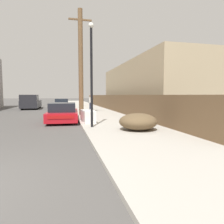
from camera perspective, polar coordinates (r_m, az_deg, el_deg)
The scene contains 11 objects.
sidewalk_curb at distance 27.48m, azimuth -7.31°, elevation 1.35°, with size 4.20×63.00×0.12m, color #ADA89E.
discarded_fridge at distance 11.94m, azimuth -6.90°, elevation -1.13°, with size 0.77×1.69×0.73m.
parked_sports_car_red at distance 13.34m, azimuth -13.79°, elevation -0.24°, with size 2.07×4.55×1.22m.
car_parked_mid at distance 24.90m, azimuth -14.30°, elevation 2.15°, with size 1.88×4.55×1.29m.
pickup_truck at distance 26.66m, azimuth -22.20°, elevation 2.68°, with size 2.03×5.46×1.76m.
utility_pole at distance 16.52m, azimuth -8.93°, elevation 13.96°, with size 1.80×0.37×8.30m.
street_lamp at distance 10.03m, azimuth -5.89°, elevation 12.40°, with size 0.26×0.26×5.06m.
brush_pile at distance 9.21m, azimuth 7.46°, elevation -2.73°, with size 1.75×1.73×0.77m.
wooden_fence at distance 22.76m, azimuth -1.04°, elevation 2.85°, with size 0.08×34.42×1.60m, color brown.
building_right_house at distance 21.79m, azimuth 10.80°, elevation 6.77°, with size 6.00×17.27×4.95m, color tan.
pedestrian at distance 22.03m, azimuth -6.13°, elevation 2.80°, with size 0.34×0.34×1.61m.
Camera 1 is at (2.32, -3.77, 1.71)m, focal length 32.00 mm.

